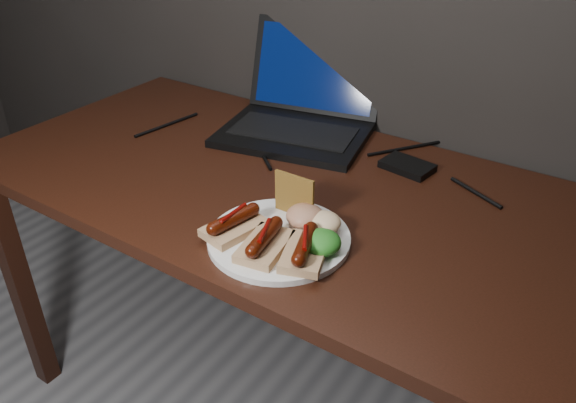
% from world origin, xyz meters
% --- Properties ---
extents(desk, '(1.40, 0.70, 0.75)m').
position_xyz_m(desk, '(0.00, 1.38, 0.66)').
color(desk, black).
rests_on(desk, ground).
extents(laptop, '(0.42, 0.42, 0.25)m').
position_xyz_m(laptop, '(-0.10, 1.64, 0.80)').
color(laptop, black).
rests_on(laptop, desk).
extents(hard_drive, '(0.12, 0.09, 0.02)m').
position_xyz_m(hard_drive, '(0.22, 1.58, 0.76)').
color(hard_drive, black).
rests_on(hard_drive, desk).
extents(desk_cables, '(0.87, 0.42, 0.01)m').
position_xyz_m(desk_cables, '(-0.01, 1.54, 0.75)').
color(desk_cables, black).
rests_on(desk_cables, desk).
extents(plate, '(0.34, 0.34, 0.01)m').
position_xyz_m(plate, '(0.14, 1.19, 0.76)').
color(plate, white).
rests_on(plate, desk).
extents(bread_sausage_left, '(0.09, 0.13, 0.04)m').
position_xyz_m(bread_sausage_left, '(0.06, 1.16, 0.78)').
color(bread_sausage_left, tan).
rests_on(bread_sausage_left, plate).
extents(bread_sausage_center, '(0.09, 0.13, 0.04)m').
position_xyz_m(bread_sausage_center, '(0.14, 1.14, 0.78)').
color(bread_sausage_center, tan).
rests_on(bread_sausage_center, plate).
extents(bread_sausage_right, '(0.10, 0.13, 0.04)m').
position_xyz_m(bread_sausage_right, '(0.21, 1.16, 0.78)').
color(bread_sausage_right, tan).
rests_on(bread_sausage_right, plate).
extents(crispbread, '(0.09, 0.01, 0.08)m').
position_xyz_m(crispbread, '(0.12, 1.27, 0.80)').
color(crispbread, '#A87B2E').
rests_on(crispbread, plate).
extents(salad_greens, '(0.07, 0.07, 0.04)m').
position_xyz_m(salad_greens, '(0.23, 1.19, 0.78)').
color(salad_greens, '#13601A').
rests_on(salad_greens, plate).
extents(salsa_mound, '(0.07, 0.07, 0.04)m').
position_xyz_m(salsa_mound, '(0.16, 1.25, 0.78)').
color(salsa_mound, maroon).
rests_on(salsa_mound, plate).
extents(coleslaw_mound, '(0.06, 0.06, 0.04)m').
position_xyz_m(coleslaw_mound, '(0.20, 1.25, 0.78)').
color(coleslaw_mound, silver).
rests_on(coleslaw_mound, plate).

